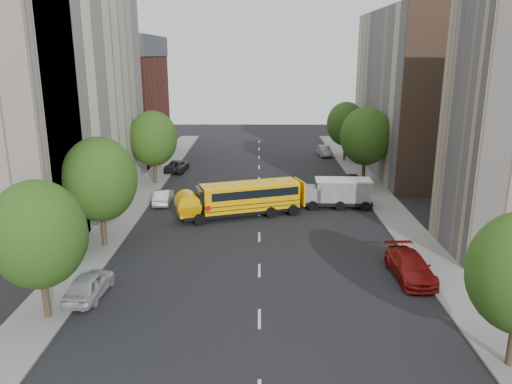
{
  "coord_description": "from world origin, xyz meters",
  "views": [
    {
      "loc": [
        -0.04,
        -37.19,
        13.29
      ],
      "look_at": [
        -0.26,
        2.0,
        2.41
      ],
      "focal_mm": 35.0,
      "sensor_mm": 36.0,
      "label": 1
    }
  ],
  "objects_px": {
    "street_tree_0": "(38,235)",
    "parked_car_3": "(410,266)",
    "school_bus": "(241,198)",
    "parked_car_0": "(89,285)",
    "street_tree_5": "(346,124)",
    "parked_car_2": "(177,166)",
    "street_tree_2": "(153,138)",
    "safari_truck": "(338,192)",
    "parked_car_4": "(353,182)",
    "street_tree_1": "(100,180)",
    "street_tree_4": "(366,136)",
    "parked_car_1": "(163,197)",
    "parked_car_5": "(324,151)"
  },
  "relations": [
    {
      "from": "safari_truck",
      "to": "street_tree_5",
      "type": "bearing_deg",
      "value": 81.31
    },
    {
      "from": "street_tree_5",
      "to": "parked_car_2",
      "type": "relative_size",
      "value": 1.57
    },
    {
      "from": "school_bus",
      "to": "parked_car_0",
      "type": "height_order",
      "value": "school_bus"
    },
    {
      "from": "street_tree_0",
      "to": "parked_car_0",
      "type": "bearing_deg",
      "value": 60.19
    },
    {
      "from": "street_tree_2",
      "to": "parked_car_1",
      "type": "distance_m",
      "value": 8.73
    },
    {
      "from": "street_tree_1",
      "to": "safari_truck",
      "type": "bearing_deg",
      "value": 28.01
    },
    {
      "from": "school_bus",
      "to": "parked_car_3",
      "type": "relative_size",
      "value": 2.02
    },
    {
      "from": "safari_truck",
      "to": "parked_car_4",
      "type": "distance_m",
      "value": 6.95
    },
    {
      "from": "parked_car_5",
      "to": "parked_car_3",
      "type": "bearing_deg",
      "value": -94.09
    },
    {
      "from": "street_tree_5",
      "to": "street_tree_2",
      "type": "bearing_deg",
      "value": -151.39
    },
    {
      "from": "parked_car_2",
      "to": "school_bus",
      "type": "bearing_deg",
      "value": 119.69
    },
    {
      "from": "school_bus",
      "to": "street_tree_1",
      "type": "bearing_deg",
      "value": -161.67
    },
    {
      "from": "street_tree_0",
      "to": "parked_car_4",
      "type": "xyz_separation_m",
      "value": [
        20.6,
        25.99,
        -3.91
      ]
    },
    {
      "from": "parked_car_0",
      "to": "parked_car_2",
      "type": "height_order",
      "value": "parked_car_0"
    },
    {
      "from": "parked_car_1",
      "to": "parked_car_4",
      "type": "bearing_deg",
      "value": -165.41
    },
    {
      "from": "street_tree_2",
      "to": "parked_car_2",
      "type": "height_order",
      "value": "street_tree_2"
    },
    {
      "from": "parked_car_3",
      "to": "parked_car_4",
      "type": "relative_size",
      "value": 1.22
    },
    {
      "from": "street_tree_4",
      "to": "street_tree_5",
      "type": "relative_size",
      "value": 1.08
    },
    {
      "from": "parked_car_3",
      "to": "parked_car_4",
      "type": "bearing_deg",
      "value": 86.22
    },
    {
      "from": "street_tree_1",
      "to": "parked_car_1",
      "type": "distance_m",
      "value": 11.7
    },
    {
      "from": "safari_truck",
      "to": "parked_car_1",
      "type": "xyz_separation_m",
      "value": [
        -15.81,
        1.08,
        -0.72
      ]
    },
    {
      "from": "street_tree_2",
      "to": "parked_car_2",
      "type": "distance_m",
      "value": 7.26
    },
    {
      "from": "street_tree_4",
      "to": "parked_car_1",
      "type": "relative_size",
      "value": 2.02
    },
    {
      "from": "street_tree_5",
      "to": "parked_car_5",
      "type": "distance_m",
      "value": 5.49
    },
    {
      "from": "school_bus",
      "to": "parked_car_0",
      "type": "xyz_separation_m",
      "value": [
        -8.05,
        -14.6,
        -0.89
      ]
    },
    {
      "from": "street_tree_5",
      "to": "street_tree_1",
      "type": "bearing_deg",
      "value": -126.25
    },
    {
      "from": "safari_truck",
      "to": "parked_car_1",
      "type": "relative_size",
      "value": 1.55
    },
    {
      "from": "street_tree_0",
      "to": "parked_car_3",
      "type": "height_order",
      "value": "street_tree_0"
    },
    {
      "from": "parked_car_0",
      "to": "parked_car_3",
      "type": "distance_m",
      "value": 19.01
    },
    {
      "from": "street_tree_4",
      "to": "parked_car_4",
      "type": "height_order",
      "value": "street_tree_4"
    },
    {
      "from": "street_tree_2",
      "to": "parked_car_5",
      "type": "distance_m",
      "value": 25.2
    },
    {
      "from": "street_tree_5",
      "to": "parked_car_0",
      "type": "bearing_deg",
      "value": -118.74
    },
    {
      "from": "parked_car_0",
      "to": "parked_car_2",
      "type": "bearing_deg",
      "value": -86.0
    },
    {
      "from": "street_tree_1",
      "to": "street_tree_5",
      "type": "relative_size",
      "value": 1.05
    },
    {
      "from": "parked_car_4",
      "to": "school_bus",
      "type": "bearing_deg",
      "value": -143.95
    },
    {
      "from": "street_tree_1",
      "to": "street_tree_4",
      "type": "bearing_deg",
      "value": 39.29
    },
    {
      "from": "street_tree_0",
      "to": "parked_car_3",
      "type": "xyz_separation_m",
      "value": [
        20.24,
        5.01,
        -3.89
      ]
    },
    {
      "from": "street_tree_2",
      "to": "safari_truck",
      "type": "xyz_separation_m",
      "value": [
        18.01,
        -8.42,
        -3.45
      ]
    },
    {
      "from": "parked_car_1",
      "to": "parked_car_2",
      "type": "xyz_separation_m",
      "value": [
        -0.8,
        13.13,
        0.0
      ]
    },
    {
      "from": "street_tree_1",
      "to": "parked_car_3",
      "type": "height_order",
      "value": "street_tree_1"
    },
    {
      "from": "safari_truck",
      "to": "parked_car_0",
      "type": "height_order",
      "value": "safari_truck"
    },
    {
      "from": "street_tree_4",
      "to": "school_bus",
      "type": "height_order",
      "value": "street_tree_4"
    },
    {
      "from": "street_tree_2",
      "to": "parked_car_3",
      "type": "relative_size",
      "value": 1.48
    },
    {
      "from": "street_tree_0",
      "to": "parked_car_2",
      "type": "relative_size",
      "value": 1.55
    },
    {
      "from": "street_tree_5",
      "to": "safari_truck",
      "type": "relative_size",
      "value": 1.21
    },
    {
      "from": "school_bus",
      "to": "street_tree_2",
      "type": "bearing_deg",
      "value": 112.4
    },
    {
      "from": "parked_car_2",
      "to": "parked_car_3",
      "type": "xyz_separation_m",
      "value": [
        18.84,
        -28.77,
        0.09
      ]
    },
    {
      "from": "parked_car_2",
      "to": "parked_car_3",
      "type": "distance_m",
      "value": 34.39
    },
    {
      "from": "street_tree_1",
      "to": "street_tree_4",
      "type": "distance_m",
      "value": 28.43
    },
    {
      "from": "street_tree_0",
      "to": "school_bus",
      "type": "bearing_deg",
      "value": 61.0
    }
  ]
}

